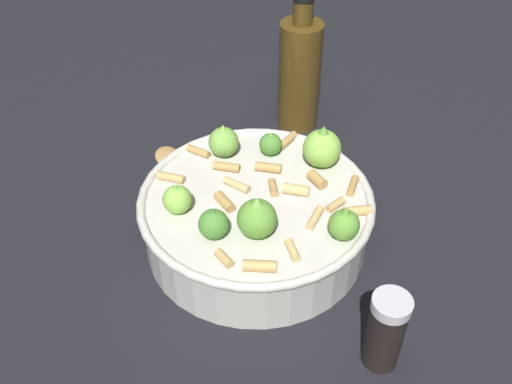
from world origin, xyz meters
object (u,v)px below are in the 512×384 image
object	(u,v)px
cooking_pan	(257,214)
wooden_spoon	(184,182)
pepper_shaker	(386,331)
olive_oil_bottle	(300,72)

from	to	relation	value
cooking_pan	wooden_spoon	distance (m)	0.15
pepper_shaker	olive_oil_bottle	xyz separation A→B (m)	(0.26, -0.34, 0.04)
olive_oil_bottle	cooking_pan	bearing A→B (deg)	105.69
pepper_shaker	cooking_pan	bearing A→B (deg)	-24.17
cooking_pan	olive_oil_bottle	size ratio (longest dim) A/B	1.28
pepper_shaker	wooden_spoon	distance (m)	0.35
cooking_pan	pepper_shaker	size ratio (longest dim) A/B	2.94
wooden_spoon	pepper_shaker	bearing A→B (deg)	158.92
pepper_shaker	olive_oil_bottle	distance (m)	0.43
wooden_spoon	cooking_pan	bearing A→B (deg)	163.45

